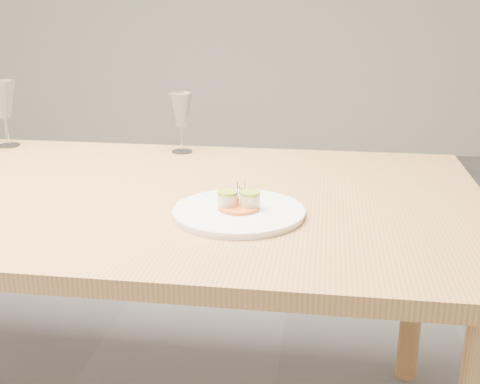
# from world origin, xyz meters

# --- Properties ---
(dining_table) EXTENTS (2.40, 1.00, 0.75)m
(dining_table) POSITION_xyz_m (0.00, 0.00, 0.68)
(dining_table) COLOR #B1834D
(dining_table) RESTS_ON ground
(dinner_plate) EXTENTS (0.30, 0.30, 0.08)m
(dinner_plate) POSITION_xyz_m (0.61, -0.14, 0.76)
(dinner_plate) COLOR white
(dinner_plate) RESTS_ON dining_table
(wine_glass_2) EXTENTS (0.09, 0.09, 0.22)m
(wine_glass_2) POSITION_xyz_m (-0.25, 0.41, 0.90)
(wine_glass_2) COLOR white
(wine_glass_2) RESTS_ON dining_table
(wine_glass_3) EXTENTS (0.08, 0.08, 0.19)m
(wine_glass_3) POSITION_xyz_m (0.34, 0.41, 0.88)
(wine_glass_3) COLOR white
(wine_glass_3) RESTS_ON dining_table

